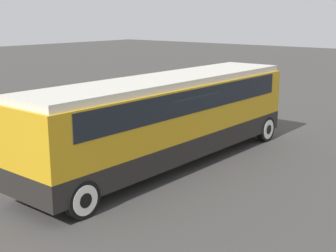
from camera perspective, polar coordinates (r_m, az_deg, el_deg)
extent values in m
plane|color=#423F3D|center=(16.04, 0.00, -4.71)|extent=(120.00, 120.00, 0.00)
cube|color=black|center=(15.82, 0.00, -2.01)|extent=(11.33, 2.41, 0.71)
cube|color=gold|center=(15.55, 0.00, 2.18)|extent=(11.33, 2.41, 1.65)
cube|color=black|center=(15.47, 0.00, 3.65)|extent=(9.97, 2.45, 0.74)
cube|color=silver|center=(15.39, 0.00, 5.60)|extent=(11.10, 2.22, 0.22)
cube|color=gold|center=(20.08, 10.08, 3.85)|extent=(0.36, 2.31, 1.89)
cylinder|color=black|center=(19.25, 11.80, -0.36)|extent=(1.01, 0.28, 1.01)
cylinder|color=silver|center=(19.25, 11.80, -0.36)|extent=(0.78, 0.30, 0.78)
cylinder|color=black|center=(19.25, 11.80, -0.36)|extent=(0.38, 0.32, 0.38)
cylinder|color=black|center=(20.32, 6.35, 0.57)|extent=(1.01, 0.28, 1.01)
cylinder|color=silver|center=(20.32, 6.35, 0.57)|extent=(0.78, 0.30, 0.78)
cylinder|color=black|center=(20.32, 6.35, 0.57)|extent=(0.38, 0.32, 0.38)
cylinder|color=black|center=(12.00, -10.46, -8.77)|extent=(1.01, 0.28, 1.01)
cylinder|color=silver|center=(12.00, -10.46, -8.77)|extent=(0.78, 0.30, 0.78)
cylinder|color=black|center=(12.00, -10.46, -8.77)|extent=(0.38, 0.32, 0.38)
cylinder|color=black|center=(13.65, -16.44, -6.34)|extent=(1.01, 0.28, 1.01)
cylinder|color=silver|center=(13.65, -16.44, -6.34)|extent=(0.78, 0.30, 0.78)
cylinder|color=black|center=(13.65, -16.44, -6.34)|extent=(0.38, 0.32, 0.38)
cube|color=#7A6B5B|center=(21.75, -16.50, 1.05)|extent=(4.37, 1.83, 0.56)
cube|color=black|center=(21.56, -16.97, 2.29)|extent=(2.27, 1.65, 0.46)
cylinder|color=black|center=(22.12, -11.63, 1.01)|extent=(0.70, 0.22, 0.70)
cylinder|color=black|center=(22.12, -11.63, 1.01)|extent=(0.26, 0.26, 0.26)
cylinder|color=black|center=(23.41, -14.19, 1.55)|extent=(0.70, 0.22, 0.70)
cylinder|color=black|center=(23.41, -14.19, 1.55)|extent=(0.26, 0.26, 0.26)
cylinder|color=black|center=(20.23, -19.10, -0.61)|extent=(0.70, 0.22, 0.70)
cylinder|color=black|center=(20.23, -19.10, -0.61)|extent=(0.26, 0.26, 0.26)
cube|color=maroon|center=(24.82, -9.31, 2.99)|extent=(4.68, 1.77, 0.68)
cube|color=black|center=(24.60, -9.69, 4.31)|extent=(2.43, 1.60, 0.53)
cylinder|color=black|center=(25.57, -4.94, 2.84)|extent=(0.65, 0.22, 0.65)
cylinder|color=black|center=(25.57, -4.94, 2.84)|extent=(0.25, 0.26, 0.25)
cylinder|color=black|center=(26.69, -7.39, 3.22)|extent=(0.65, 0.22, 0.65)
cylinder|color=black|center=(26.69, -7.39, 3.22)|extent=(0.25, 0.26, 0.25)
cylinder|color=black|center=(23.08, -11.49, 1.47)|extent=(0.65, 0.22, 0.65)
cylinder|color=black|center=(23.08, -11.49, 1.47)|extent=(0.25, 0.26, 0.25)
cylinder|color=black|center=(24.32, -13.87, 1.95)|extent=(0.65, 0.22, 0.65)
cylinder|color=black|center=(24.32, -13.87, 1.95)|extent=(0.25, 0.26, 0.25)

